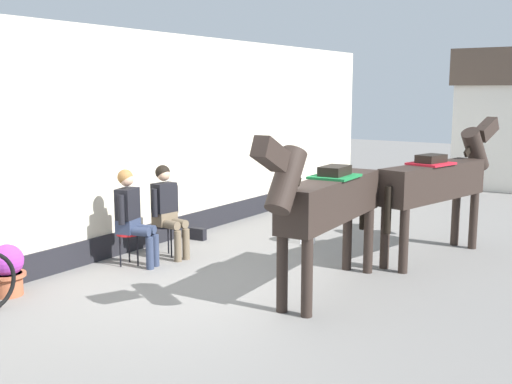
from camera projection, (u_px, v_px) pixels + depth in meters
The scene contains 9 objects.
ground_plane at pixel (337, 242), 10.24m from camera, with size 40.00×40.00×0.00m, color slate.
pub_facade_wall at pixel (159, 148), 10.17m from camera, with size 0.34×14.00×3.40m.
seated_visitor_near at pixel (132, 213), 8.74m from camera, with size 0.61×0.48×1.39m.
seated_visitor_far at pixel (167, 206), 9.21m from camera, with size 0.61×0.49×1.39m.
saddled_horse_near at pixel (327, 201), 7.48m from camera, with size 0.59×3.00×2.06m.
saddled_horse_far at pixel (438, 181), 9.17m from camera, with size 0.94×2.95×2.06m.
flower_planter_near at pixel (7, 269), 7.52m from camera, with size 0.43×0.43×0.64m.
spare_stool_white at pixel (308, 219), 10.11m from camera, with size 0.32×0.32×0.46m.
satchel_bag at pixel (198, 234), 10.37m from camera, with size 0.28×0.12×0.20m, color black.
Camera 1 is at (4.48, -6.00, 2.49)m, focal length 43.29 mm.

